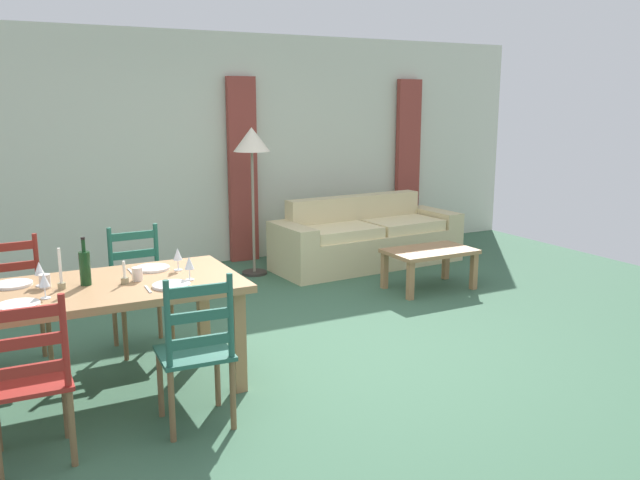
% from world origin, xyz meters
% --- Properties ---
extents(ground_plane, '(9.60, 9.60, 0.02)m').
position_xyz_m(ground_plane, '(0.00, 0.00, -0.01)').
color(ground_plane, '#396046').
extents(wall_far, '(9.60, 0.16, 2.70)m').
position_xyz_m(wall_far, '(0.00, 3.30, 1.35)').
color(wall_far, beige).
rests_on(wall_far, ground_plane).
extents(curtain_panel_left, '(0.35, 0.08, 2.20)m').
position_xyz_m(curtain_panel_left, '(0.76, 3.16, 1.10)').
color(curtain_panel_left, brown).
rests_on(curtain_panel_left, ground_plane).
extents(curtain_panel_right, '(0.35, 0.08, 2.20)m').
position_xyz_m(curtain_panel_right, '(3.16, 3.16, 1.10)').
color(curtain_panel_right, brown).
rests_on(curtain_panel_right, ground_plane).
extents(dining_table, '(1.90, 0.96, 0.75)m').
position_xyz_m(dining_table, '(-1.49, 0.05, 0.66)').
color(dining_table, '#A1754C').
rests_on(dining_table, ground_plane).
extents(dining_chair_near_left, '(0.43, 0.41, 0.96)m').
position_xyz_m(dining_chair_near_left, '(-1.94, -0.68, 0.48)').
color(dining_chair_near_left, maroon).
rests_on(dining_chair_near_left, ground_plane).
extents(dining_chair_near_right, '(0.44, 0.43, 0.96)m').
position_xyz_m(dining_chair_near_right, '(-1.04, -0.69, 0.48)').
color(dining_chair_near_right, '#265B4B').
rests_on(dining_chair_near_right, ground_plane).
extents(dining_chair_far_left, '(0.44, 0.42, 0.96)m').
position_xyz_m(dining_chair_far_left, '(-1.92, 0.81, 0.48)').
color(dining_chair_far_left, maroon).
rests_on(dining_chair_far_left, ground_plane).
extents(dining_chair_far_right, '(0.43, 0.41, 0.96)m').
position_xyz_m(dining_chair_far_right, '(-1.03, 0.80, 0.48)').
color(dining_chair_far_right, '#215C49').
rests_on(dining_chair_far_right, ground_plane).
extents(dinner_plate_near_left, '(0.24, 0.24, 0.02)m').
position_xyz_m(dinner_plate_near_left, '(-1.94, -0.20, 0.76)').
color(dinner_plate_near_left, white).
rests_on(dinner_plate_near_left, dining_table).
extents(dinner_plate_near_right, '(0.24, 0.24, 0.02)m').
position_xyz_m(dinner_plate_near_right, '(-1.04, -0.20, 0.76)').
color(dinner_plate_near_right, white).
rests_on(dinner_plate_near_right, dining_table).
extents(fork_near_right, '(0.02, 0.17, 0.01)m').
position_xyz_m(fork_near_right, '(-1.19, -0.20, 0.75)').
color(fork_near_right, silver).
rests_on(fork_near_right, dining_table).
extents(dinner_plate_far_left, '(0.24, 0.24, 0.02)m').
position_xyz_m(dinner_plate_far_left, '(-1.94, 0.30, 0.76)').
color(dinner_plate_far_left, white).
rests_on(dinner_plate_far_left, dining_table).
extents(dinner_plate_far_right, '(0.24, 0.24, 0.02)m').
position_xyz_m(dinner_plate_far_right, '(-1.04, 0.30, 0.76)').
color(dinner_plate_far_right, white).
rests_on(dinner_plate_far_right, dining_table).
extents(fork_far_right, '(0.02, 0.17, 0.01)m').
position_xyz_m(fork_far_right, '(-1.19, 0.30, 0.75)').
color(fork_far_right, silver).
rests_on(fork_far_right, dining_table).
extents(wine_bottle, '(0.07, 0.07, 0.32)m').
position_xyz_m(wine_bottle, '(-1.52, 0.09, 0.87)').
color(wine_bottle, '#143819').
rests_on(wine_bottle, dining_table).
extents(wine_glass_near_left, '(0.06, 0.06, 0.16)m').
position_xyz_m(wine_glass_near_left, '(-1.78, -0.11, 0.86)').
color(wine_glass_near_left, white).
rests_on(wine_glass_near_left, dining_table).
extents(wine_glass_near_right, '(0.06, 0.06, 0.16)m').
position_xyz_m(wine_glass_near_right, '(-0.89, -0.10, 0.86)').
color(wine_glass_near_right, white).
rests_on(wine_glass_near_right, dining_table).
extents(wine_glass_far_left, '(0.06, 0.06, 0.16)m').
position_xyz_m(wine_glass_far_left, '(-1.78, 0.20, 0.86)').
color(wine_glass_far_left, white).
rests_on(wine_glass_far_left, dining_table).
extents(wine_glass_far_right, '(0.06, 0.06, 0.16)m').
position_xyz_m(wine_glass_far_right, '(-0.88, 0.19, 0.86)').
color(wine_glass_far_right, white).
rests_on(wine_glass_far_right, dining_table).
extents(coffee_cup_primary, '(0.07, 0.07, 0.09)m').
position_xyz_m(coffee_cup_primary, '(-1.20, 0.05, 0.80)').
color(coffee_cup_primary, beige).
rests_on(coffee_cup_primary, dining_table).
extents(coffee_cup_secondary, '(0.07, 0.07, 0.09)m').
position_xyz_m(coffee_cup_secondary, '(-1.76, 0.14, 0.80)').
color(coffee_cup_secondary, beige).
rests_on(coffee_cup_secondary, dining_table).
extents(candle_tall, '(0.05, 0.05, 0.27)m').
position_xyz_m(candle_tall, '(-1.67, 0.07, 0.83)').
color(candle_tall, '#998C66').
rests_on(candle_tall, dining_table).
extents(candle_short, '(0.05, 0.05, 0.15)m').
position_xyz_m(candle_short, '(-1.29, 0.01, 0.79)').
color(candle_short, '#998C66').
rests_on(candle_short, dining_table).
extents(couch, '(2.32, 0.92, 0.80)m').
position_xyz_m(couch, '(1.96, 2.29, 0.29)').
color(couch, beige).
rests_on(couch, ground_plane).
extents(coffee_table, '(0.90, 0.56, 0.42)m').
position_xyz_m(coffee_table, '(2.00, 1.08, 0.36)').
color(coffee_table, '#A1754C').
rests_on(coffee_table, ground_plane).
extents(standing_lamp, '(0.40, 0.40, 1.64)m').
position_xyz_m(standing_lamp, '(0.61, 2.48, 1.41)').
color(standing_lamp, '#332D28').
rests_on(standing_lamp, ground_plane).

